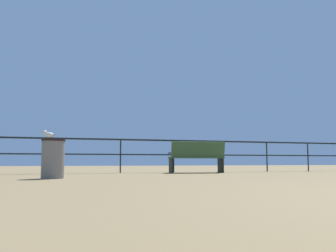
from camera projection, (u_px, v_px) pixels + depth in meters
The scene contains 4 objects.
pier_railing at pixel (198, 149), 12.00m from camera, with size 19.32×0.05×1.06m.
bench_near_left at pixel (197, 156), 11.16m from camera, with size 1.74×0.83×0.96m.
seagull_on_rail at pixel (48, 134), 10.60m from camera, with size 0.44×0.21×0.21m.
trash_bin at pixel (53, 159), 7.35m from camera, with size 0.48×0.48×0.80m.
Camera 1 is at (-4.59, -1.32, 0.34)m, focal length 38.33 mm.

